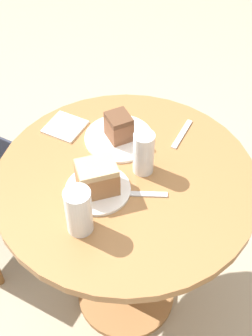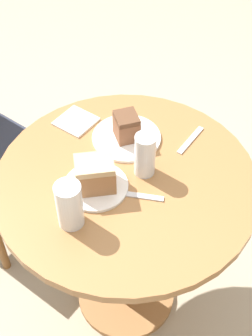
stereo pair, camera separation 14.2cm
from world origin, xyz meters
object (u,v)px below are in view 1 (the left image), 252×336
plate_far (119,138)px  glass_water (80,214)px  cake_slice_far (119,127)px  cake_slice_near (97,177)px  glass_lemonade (144,155)px  plate_near (98,189)px

plate_far → glass_water: glass_water is taller
cake_slice_far → glass_water: size_ratio=0.71×
cake_slice_near → glass_water: size_ratio=0.98×
plate_far → glass_lemonade: (-0.07, -0.14, 0.06)m
glass_water → cake_slice_near: bearing=17.2°
cake_slice_near → glass_lemonade: bearing=-24.2°
plate_near → cake_slice_far: 0.24m
plate_near → cake_slice_far: bearing=18.6°
plate_far → glass_lemonade: size_ratio=1.57×
plate_far → plate_near: bearing=-161.4°
glass_water → glass_lemonade: bearing=-4.8°
cake_slice_far → glass_lemonade: size_ratio=0.73×
plate_near → glass_lemonade: glass_lemonade is taller
plate_near → cake_slice_near: 0.05m
glass_lemonade → glass_water: bearing=175.2°
cake_slice_near → glass_water: glass_water is taller
cake_slice_far → glass_lemonade: bearing=-117.5°
cake_slice_near → cake_slice_far: (0.22, 0.07, -0.00)m
glass_water → cake_slice_far: bearing=18.1°
cake_slice_near → plate_near: bearing=26.6°
plate_far → glass_water: 0.38m
plate_near → cake_slice_far: (0.22, 0.07, 0.05)m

